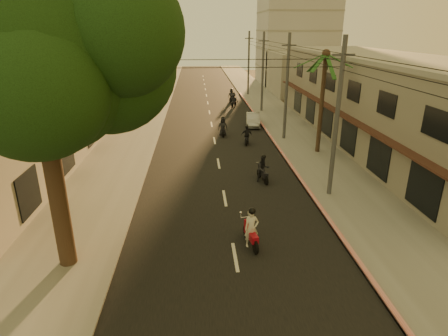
{
  "coord_description": "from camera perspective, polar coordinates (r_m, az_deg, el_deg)",
  "views": [
    {
      "loc": [
        -1.5,
        -11.73,
        9.27
      ],
      "look_at": [
        -0.05,
        7.88,
        1.94
      ],
      "focal_mm": 30.0,
      "sensor_mm": 36.0,
      "label": 1
    }
  ],
  "objects": [
    {
      "name": "sidewalk_right",
      "position": [
        34.24,
        11.21,
        4.45
      ],
      "size": [
        5.0,
        140.0,
        0.12
      ],
      "primitive_type": "cube",
      "color": "slate",
      "rests_on": "ground"
    },
    {
      "name": "scooter_far_c",
      "position": [
        50.86,
        1.12,
        10.9
      ],
      "size": [
        1.14,
        1.83,
        1.85
      ],
      "rotation": [
        0.0,
        0.0,
        -0.28
      ],
      "color": "black",
      "rests_on": "ground"
    },
    {
      "name": "road",
      "position": [
        33.09,
        -1.46,
        4.19
      ],
      "size": [
        10.0,
        140.0,
        0.02
      ],
      "primitive_type": "cube",
      "color": "black",
      "rests_on": "ground"
    },
    {
      "name": "scooter_mid_b",
      "position": [
        31.92,
        3.47,
        4.95
      ],
      "size": [
        1.06,
        1.71,
        1.69
      ],
      "rotation": [
        0.0,
        0.0,
        -0.16
      ],
      "color": "black",
      "rests_on": "ground"
    },
    {
      "name": "filler_left_far",
      "position": [
        65.2,
        -15.78,
        14.64
      ],
      "size": [
        8.0,
        14.0,
        7.0
      ],
      "primitive_type": "cube",
      "color": "gray",
      "rests_on": "ground"
    },
    {
      "name": "scooter_mid_a",
      "position": [
        24.07,
        6.0,
        -0.18
      ],
      "size": [
        1.08,
        1.86,
        1.84
      ],
      "rotation": [
        0.0,
        0.0,
        0.19
      ],
      "color": "black",
      "rests_on": "ground"
    },
    {
      "name": "broadleaf_tree",
      "position": [
        14.81,
        -25.4,
        15.51
      ],
      "size": [
        9.6,
        8.7,
        12.1
      ],
      "color": "black",
      "rests_on": "ground"
    },
    {
      "name": "left_building",
      "position": [
        29.37,
        -29.34,
        4.68
      ],
      "size": [
        8.2,
        24.2,
        5.2
      ],
      "color": "gray",
      "rests_on": "ground"
    },
    {
      "name": "palm_tree",
      "position": [
        29.39,
        15.22,
        15.64
      ],
      "size": [
        5.0,
        5.0,
        8.2
      ],
      "color": "black",
      "rests_on": "ground"
    },
    {
      "name": "scooter_red",
      "position": [
        16.99,
        4.18,
        -9.29
      ],
      "size": [
        0.89,
        1.96,
        1.94
      ],
      "rotation": [
        0.0,
        0.0,
        0.18
      ],
      "color": "black",
      "rests_on": "ground"
    },
    {
      "name": "parked_car",
      "position": [
        38.31,
        4.44,
        7.37
      ],
      "size": [
        2.26,
        4.2,
        1.28
      ],
      "primitive_type": "imported",
      "rotation": [
        0.0,
        0.0,
        -0.12
      ],
      "color": "#929499",
      "rests_on": "ground"
    },
    {
      "name": "ground",
      "position": [
        15.03,
        2.52,
        -17.66
      ],
      "size": [
        160.0,
        160.0,
        0.0
      ],
      "primitive_type": "plane",
      "color": "#383023",
      "rests_on": "ground"
    },
    {
      "name": "sidewalk_left",
      "position": [
        33.58,
        -14.38,
        3.88
      ],
      "size": [
        5.0,
        140.0,
        0.12
      ],
      "primitive_type": "cube",
      "color": "slate",
      "rests_on": "ground"
    },
    {
      "name": "filler_left_near",
      "position": [
        47.94,
        -19.65,
        10.81
      ],
      "size": [
        8.0,
        14.0,
        4.4
      ],
      "primitive_type": "cube",
      "color": "gray",
      "rests_on": "ground"
    },
    {
      "name": "scooter_far_b",
      "position": [
        47.63,
        1.48,
        10.27
      ],
      "size": [
        1.6,
        1.78,
        1.86
      ],
      "rotation": [
        0.0,
        0.0,
        -0.4
      ],
      "color": "black",
      "rests_on": "ground"
    },
    {
      "name": "scooter_far_a",
      "position": [
        34.39,
        -0.19,
        6.22
      ],
      "size": [
        0.85,
        1.86,
        1.83
      ],
      "rotation": [
        0.0,
        0.0,
        -0.01
      ],
      "color": "black",
      "rests_on": "ground"
    },
    {
      "name": "utility_poles",
      "position": [
        32.77,
        9.73,
        15.39
      ],
      "size": [
        1.2,
        48.26,
        9.0
      ],
      "color": "#38383A",
      "rests_on": "ground"
    },
    {
      "name": "filler_right",
      "position": [
        59.14,
        11.34,
        13.98
      ],
      "size": [
        8.0,
        14.0,
        6.0
      ],
      "primitive_type": "cube",
      "color": "gray",
      "rests_on": "ground"
    },
    {
      "name": "curb_stripe",
      "position": [
        29.02,
        9.15,
        1.76
      ],
      "size": [
        0.2,
        60.0,
        0.2
      ],
      "primitive_type": "cube",
      "color": "red",
      "rests_on": "ground"
    },
    {
      "name": "shophouse_row",
      "position": [
        33.97,
        23.23,
        9.3
      ],
      "size": [
        8.8,
        34.2,
        7.3
      ],
      "color": "gray",
      "rests_on": "ground"
    }
  ]
}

